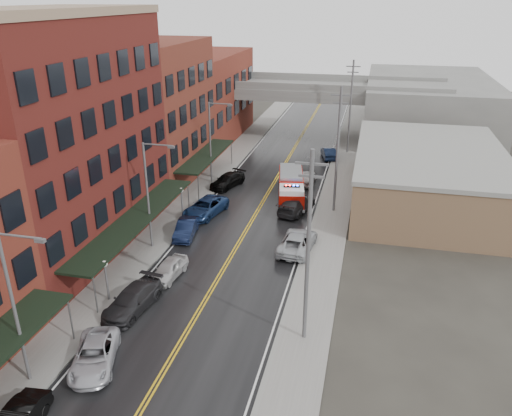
# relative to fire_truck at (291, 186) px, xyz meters

# --- Properties ---
(road) EXTENTS (11.00, 160.00, 0.02)m
(road) POSITION_rel_fire_truck_xyz_m (-2.67, -6.87, -1.52)
(road) COLOR black
(road) RESTS_ON ground
(sidewalk_left) EXTENTS (3.00, 160.00, 0.15)m
(sidewalk_left) POSITION_rel_fire_truck_xyz_m (-9.97, -6.87, -1.45)
(sidewalk_left) COLOR slate
(sidewalk_left) RESTS_ON ground
(sidewalk_right) EXTENTS (3.00, 160.00, 0.15)m
(sidewalk_right) POSITION_rel_fire_truck_xyz_m (4.63, -6.87, -1.45)
(sidewalk_right) COLOR slate
(sidewalk_right) RESTS_ON ground
(curb_left) EXTENTS (0.30, 160.00, 0.15)m
(curb_left) POSITION_rel_fire_truck_xyz_m (-8.32, -6.87, -1.45)
(curb_left) COLOR gray
(curb_left) RESTS_ON ground
(curb_right) EXTENTS (0.30, 160.00, 0.15)m
(curb_right) POSITION_rel_fire_truck_xyz_m (2.98, -6.87, -1.45)
(curb_right) COLOR gray
(curb_right) RESTS_ON ground
(brick_building_b) EXTENTS (9.00, 20.00, 18.00)m
(brick_building_b) POSITION_rel_fire_truck_xyz_m (-15.97, -13.87, 7.47)
(brick_building_b) COLOR #561C16
(brick_building_b) RESTS_ON ground
(brick_building_c) EXTENTS (9.00, 15.00, 15.00)m
(brick_building_c) POSITION_rel_fire_truck_xyz_m (-15.97, 3.63, 5.97)
(brick_building_c) COLOR maroon
(brick_building_c) RESTS_ON ground
(brick_building_far) EXTENTS (9.00, 20.00, 12.00)m
(brick_building_far) POSITION_rel_fire_truck_xyz_m (-15.97, 21.13, 4.47)
(brick_building_far) COLOR maroon
(brick_building_far) RESTS_ON ground
(tan_building) EXTENTS (14.00, 22.00, 5.00)m
(tan_building) POSITION_rel_fire_truck_xyz_m (13.33, 3.13, 0.97)
(tan_building) COLOR brown
(tan_building) RESTS_ON ground
(right_far_block) EXTENTS (18.00, 30.00, 8.00)m
(right_far_block) POSITION_rel_fire_truck_xyz_m (15.33, 33.13, 2.47)
(right_far_block) COLOR slate
(right_far_block) RESTS_ON ground
(awning_1) EXTENTS (2.60, 18.00, 3.09)m
(awning_1) POSITION_rel_fire_truck_xyz_m (-10.16, -13.87, 1.46)
(awning_1) COLOR black
(awning_1) RESTS_ON ground
(awning_2) EXTENTS (2.60, 13.00, 3.09)m
(awning_2) POSITION_rel_fire_truck_xyz_m (-10.16, 3.63, 1.46)
(awning_2) COLOR black
(awning_2) RESTS_ON ground
(globe_lamp_1) EXTENTS (0.44, 0.44, 3.12)m
(globe_lamp_1) POSITION_rel_fire_truck_xyz_m (-9.07, -20.87, 0.78)
(globe_lamp_1) COLOR #59595B
(globe_lamp_1) RESTS_ON ground
(globe_lamp_2) EXTENTS (0.44, 0.44, 3.12)m
(globe_lamp_2) POSITION_rel_fire_truck_xyz_m (-9.07, -6.87, 0.78)
(globe_lamp_2) COLOR #59595B
(globe_lamp_2) RESTS_ON ground
(street_lamp_0) EXTENTS (2.64, 0.22, 9.00)m
(street_lamp_0) POSITION_rel_fire_truck_xyz_m (-9.22, -28.87, 3.66)
(street_lamp_0) COLOR #59595B
(street_lamp_0) RESTS_ON ground
(street_lamp_1) EXTENTS (2.64, 0.22, 9.00)m
(street_lamp_1) POSITION_rel_fire_truck_xyz_m (-9.22, -12.87, 3.66)
(street_lamp_1) COLOR #59595B
(street_lamp_1) RESTS_ON ground
(street_lamp_2) EXTENTS (2.64, 0.22, 9.00)m
(street_lamp_2) POSITION_rel_fire_truck_xyz_m (-9.22, 3.13, 3.66)
(street_lamp_2) COLOR #59595B
(street_lamp_2) RESTS_ON ground
(utility_pole_0) EXTENTS (1.80, 0.24, 12.00)m
(utility_pole_0) POSITION_rel_fire_truck_xyz_m (4.53, -21.87, 4.78)
(utility_pole_0) COLOR #59595B
(utility_pole_0) RESTS_ON ground
(utility_pole_1) EXTENTS (1.80, 0.24, 12.00)m
(utility_pole_1) POSITION_rel_fire_truck_xyz_m (4.53, -1.87, 4.78)
(utility_pole_1) COLOR #59595B
(utility_pole_1) RESTS_ON ground
(utility_pole_2) EXTENTS (1.80, 0.24, 12.00)m
(utility_pole_2) POSITION_rel_fire_truck_xyz_m (4.53, 18.13, 4.78)
(utility_pole_2) COLOR #59595B
(utility_pole_2) RESTS_ON ground
(overpass) EXTENTS (40.00, 10.00, 7.50)m
(overpass) POSITION_rel_fire_truck_xyz_m (-2.67, 25.13, 4.46)
(overpass) COLOR slate
(overpass) RESTS_ON ground
(fire_truck) EXTENTS (4.20, 8.05, 2.82)m
(fire_truck) POSITION_rel_fire_truck_xyz_m (0.00, 0.00, 0.00)
(fire_truck) COLOR #8E0D06
(fire_truck) RESTS_ON ground
(parked_car_left_2) EXTENTS (3.68, 5.31, 1.35)m
(parked_car_left_2) POSITION_rel_fire_truck_xyz_m (-6.63, -26.92, -0.85)
(parked_car_left_2) COLOR #B1B2B9
(parked_car_left_2) RESTS_ON ground
(parked_car_left_3) EXTENTS (2.77, 5.42, 1.51)m
(parked_car_left_3) POSITION_rel_fire_truck_xyz_m (-6.99, -21.43, -0.78)
(parked_car_left_3) COLOR #252527
(parked_car_left_3) RESTS_ON ground
(parked_car_left_4) EXTENTS (2.03, 4.12, 1.35)m
(parked_car_left_4) POSITION_rel_fire_truck_xyz_m (-6.27, -16.95, -0.85)
(parked_car_left_4) COLOR #BCBCBC
(parked_car_left_4) RESTS_ON ground
(parked_car_left_5) EXTENTS (2.07, 4.49, 1.43)m
(parked_car_left_5) POSITION_rel_fire_truck_xyz_m (-7.45, -10.19, -0.82)
(parked_car_left_5) COLOR black
(parked_car_left_5) RESTS_ON ground
(parked_car_left_6) EXTENTS (3.68, 5.97, 1.54)m
(parked_car_left_6) POSITION_rel_fire_truck_xyz_m (-7.30, -5.47, -0.76)
(parked_car_left_6) COLOR navy
(parked_car_left_6) RESTS_ON ground
(parked_car_left_7) EXTENTS (3.48, 5.28, 1.42)m
(parked_car_left_7) POSITION_rel_fire_truck_xyz_m (-7.39, 2.33, -0.82)
(parked_car_left_7) COLOR black
(parked_car_left_7) RESTS_ON ground
(parked_car_right_0) EXTENTS (3.00, 5.71, 1.53)m
(parked_car_right_0) POSITION_rel_fire_truck_xyz_m (2.33, -10.54, -0.76)
(parked_car_right_0) COLOR #A6AAAF
(parked_car_right_0) RESTS_ON ground
(parked_car_right_1) EXTENTS (3.52, 5.84, 1.59)m
(parked_car_right_1) POSITION_rel_fire_truck_xyz_m (1.00, -2.67, -0.74)
(parked_car_right_1) COLOR #242426
(parked_car_right_1) RESTS_ON ground
(parked_car_right_2) EXTENTS (1.85, 4.38, 1.48)m
(parked_car_right_2) POSITION_rel_fire_truck_xyz_m (0.93, 5.27, -0.79)
(parked_car_right_2) COLOR silver
(parked_car_right_2) RESTS_ON ground
(parked_car_right_3) EXTENTS (2.55, 4.57, 1.43)m
(parked_car_right_3) POSITION_rel_fire_truck_xyz_m (2.33, 15.33, -0.81)
(parked_car_right_3) COLOR black
(parked_car_right_3) RESTS_ON ground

